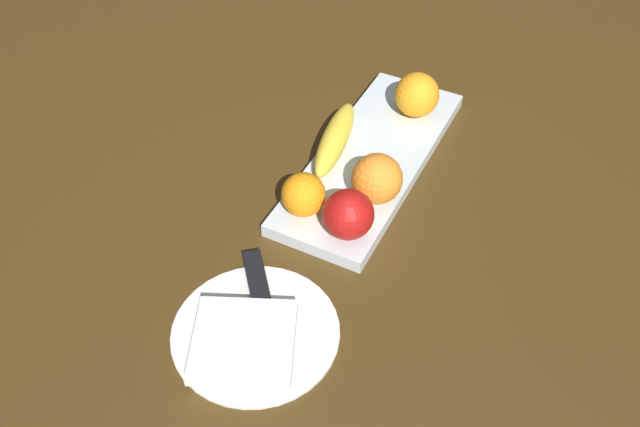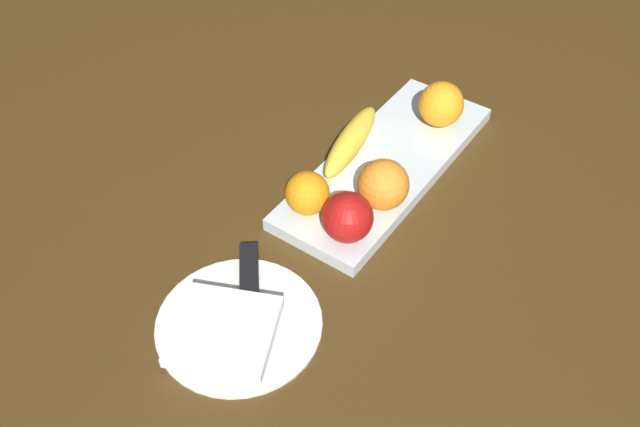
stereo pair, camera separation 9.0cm
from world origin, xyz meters
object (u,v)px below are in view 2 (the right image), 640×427
apple (348,217)px  knife (249,283)px  banana (351,141)px  orange_near_apple (383,185)px  orange_near_banana (441,104)px  orange_center (307,193)px  folded_napkin (224,331)px  dinner_plate (239,322)px  fruit_tray (386,165)px

apple → knife: apple is taller
banana → orange_near_apple: orange_near_apple is taller
orange_near_banana → orange_center: size_ratio=1.15×
folded_napkin → banana: bearing=-171.1°
orange_near_banana → apple: bearing=3.2°
dinner_plate → fruit_tray: bearing=-180.0°
apple → dinner_plate: bearing=-11.0°
orange_near_banana → orange_near_apple: bearing=6.1°
orange_near_apple → folded_napkin: orange_near_apple is taller
banana → dinner_plate: size_ratio=0.85×
fruit_tray → orange_near_banana: orange_near_banana is taller
fruit_tray → apple: size_ratio=5.90×
folded_napkin → apple: bearing=170.3°
fruit_tray → dinner_plate: bearing=0.0°
orange_near_banana → folded_napkin: size_ratio=0.59×
orange_near_apple → orange_center: bearing=-48.6°
fruit_tray → knife: bearing=-4.6°
dinner_plate → folded_napkin: bearing=-0.0°
banana → orange_center: bearing=-2.2°
banana → orange_near_apple: size_ratio=2.44×
apple → orange_near_banana: 0.28m
folded_napkin → orange_center: bearing=-170.7°
apple → orange_near_apple: bearing=175.3°
orange_near_banana → knife: orange_near_banana is taller
orange_center → folded_napkin: orange_center is taller
fruit_tray → apple: 0.17m
dinner_plate → orange_near_apple: bearing=170.9°
knife → apple: bearing=116.1°
orange_near_apple → dinner_plate: (0.26, -0.04, -0.05)m
apple → dinner_plate: apple is taller
apple → orange_near_apple: orange_near_apple is taller
fruit_tray → dinner_plate: 0.34m
fruit_tray → orange_near_apple: 0.10m
orange_near_banana → knife: bearing=-6.0°
fruit_tray → knife: same height
apple → orange_center: 0.07m
orange_center → dinner_plate: bearing=10.5°
fruit_tray → orange_near_banana: 0.13m
fruit_tray → folded_napkin: bearing=0.0°
orange_near_banana → dinner_plate: size_ratio=0.34×
banana → orange_near_banana: bearing=140.6°
knife → orange_center: bearing=144.9°
apple → orange_center: bearing=-97.6°
orange_near_apple → folded_napkin: bearing=-8.3°
fruit_tray → banana: bearing=-76.8°
banana → apple: bearing=21.4°
fruit_tray → apple: bearing=12.5°
fruit_tray → knife: (0.29, -0.02, 0.00)m
banana → orange_near_banana: size_ratio=2.47×
fruit_tray → banana: 0.06m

